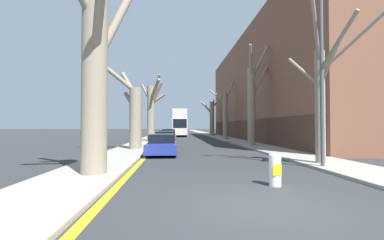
{
  "coord_description": "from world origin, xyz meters",
  "views": [
    {
      "loc": [
        -1.95,
        -5.71,
        1.79
      ],
      "look_at": [
        0.79,
        34.97,
        2.75
      ],
      "focal_mm": 24.0,
      "sensor_mm": 36.0,
      "label": 1
    }
  ],
  "objects_px": {
    "street_tree_left_1": "(133,113)",
    "parked_car_2": "(167,137)",
    "street_tree_right_0": "(323,94)",
    "traffic_bollard": "(275,170)",
    "double_decker_bus": "(179,121)",
    "street_tree_right_1": "(252,101)",
    "lamp_post": "(319,59)",
    "street_tree_right_2": "(225,112)",
    "street_tree_left_0": "(94,59)",
    "parked_car_0": "(162,145)",
    "parked_car_3": "(169,135)",
    "parked_car_1": "(165,140)",
    "street_tree_right_3": "(212,116)",
    "street_tree_left_2": "(152,109)"
  },
  "relations": [
    {
      "from": "street_tree_left_0",
      "to": "street_tree_right_3",
      "type": "distance_m",
      "value": 38.41
    },
    {
      "from": "street_tree_left_0",
      "to": "parked_car_0",
      "type": "xyz_separation_m",
      "value": [
        2.08,
        7.05,
        -3.57
      ]
    },
    {
      "from": "street_tree_right_2",
      "to": "street_tree_right_1",
      "type": "bearing_deg",
      "value": -89.74
    },
    {
      "from": "traffic_bollard",
      "to": "street_tree_right_3",
      "type": "bearing_deg",
      "value": 84.51
    },
    {
      "from": "street_tree_left_0",
      "to": "street_tree_right_1",
      "type": "bearing_deg",
      "value": 53.12
    },
    {
      "from": "parked_car_2",
      "to": "traffic_bollard",
      "type": "distance_m",
      "value": 20.24
    },
    {
      "from": "street_tree_left_0",
      "to": "parked_car_2",
      "type": "xyz_separation_m",
      "value": [
        2.08,
        18.16,
        -3.54
      ]
    },
    {
      "from": "street_tree_right_1",
      "to": "street_tree_right_2",
      "type": "bearing_deg",
      "value": 90.26
    },
    {
      "from": "street_tree_right_0",
      "to": "street_tree_right_2",
      "type": "height_order",
      "value": "street_tree_right_2"
    },
    {
      "from": "street_tree_right_3",
      "to": "parked_car_0",
      "type": "distance_m",
      "value": 31.2
    },
    {
      "from": "parked_car_0",
      "to": "parked_car_3",
      "type": "relative_size",
      "value": 1.07
    },
    {
      "from": "street_tree_left_1",
      "to": "parked_car_2",
      "type": "height_order",
      "value": "street_tree_left_1"
    },
    {
      "from": "parked_car_0",
      "to": "street_tree_right_2",
      "type": "bearing_deg",
      "value": 67.22
    },
    {
      "from": "street_tree_right_0",
      "to": "parked_car_0",
      "type": "relative_size",
      "value": 1.67
    },
    {
      "from": "street_tree_left_0",
      "to": "parked_car_3",
      "type": "distance_m",
      "value": 24.39
    },
    {
      "from": "parked_car_3",
      "to": "street_tree_right_1",
      "type": "bearing_deg",
      "value": -55.55
    },
    {
      "from": "street_tree_right_0",
      "to": "lamp_post",
      "type": "xyz_separation_m",
      "value": [
        -0.56,
        -0.73,
        1.38
      ]
    },
    {
      "from": "street_tree_right_1",
      "to": "lamp_post",
      "type": "bearing_deg",
      "value": -93.57
    },
    {
      "from": "parked_car_2",
      "to": "traffic_bollard",
      "type": "relative_size",
      "value": 4.47
    },
    {
      "from": "lamp_post",
      "to": "street_tree_right_2",
      "type": "bearing_deg",
      "value": 88.37
    },
    {
      "from": "street_tree_right_3",
      "to": "street_tree_right_0",
      "type": "bearing_deg",
      "value": -90.15
    },
    {
      "from": "street_tree_right_0",
      "to": "double_decker_bus",
      "type": "bearing_deg",
      "value": 99.53
    },
    {
      "from": "street_tree_left_0",
      "to": "parked_car_0",
      "type": "bearing_deg",
      "value": 73.54
    },
    {
      "from": "parked_car_3",
      "to": "traffic_bollard",
      "type": "relative_size",
      "value": 4.36
    },
    {
      "from": "lamp_post",
      "to": "traffic_bollard",
      "type": "xyz_separation_m",
      "value": [
        -3.09,
        -2.85,
        -4.17
      ]
    },
    {
      "from": "street_tree_left_1",
      "to": "street_tree_left_2",
      "type": "xyz_separation_m",
      "value": [
        0.44,
        10.04,
        0.92
      ]
    },
    {
      "from": "street_tree_right_3",
      "to": "lamp_post",
      "type": "height_order",
      "value": "lamp_post"
    },
    {
      "from": "street_tree_right_1",
      "to": "street_tree_right_2",
      "type": "height_order",
      "value": "street_tree_right_1"
    },
    {
      "from": "double_decker_bus",
      "to": "parked_car_0",
      "type": "height_order",
      "value": "double_decker_bus"
    },
    {
      "from": "street_tree_right_0",
      "to": "street_tree_right_2",
      "type": "xyz_separation_m",
      "value": [
        0.12,
        23.21,
        0.4
      ]
    },
    {
      "from": "street_tree_right_2",
      "to": "double_decker_bus",
      "type": "distance_m",
      "value": 13.11
    },
    {
      "from": "street_tree_left_1",
      "to": "street_tree_right_3",
      "type": "distance_m",
      "value": 29.0
    },
    {
      "from": "street_tree_left_2",
      "to": "street_tree_right_3",
      "type": "xyz_separation_m",
      "value": [
        9.35,
        17.24,
        -0.07
      ]
    },
    {
      "from": "street_tree_left_2",
      "to": "lamp_post",
      "type": "distance_m",
      "value": 20.75
    },
    {
      "from": "street_tree_left_2",
      "to": "traffic_bollard",
      "type": "height_order",
      "value": "street_tree_left_2"
    },
    {
      "from": "parked_car_3",
      "to": "street_tree_left_1",
      "type": "bearing_deg",
      "value": -99.09
    },
    {
      "from": "street_tree_right_3",
      "to": "parked_car_0",
      "type": "relative_size",
      "value": 1.73
    },
    {
      "from": "double_decker_bus",
      "to": "street_tree_right_1",
      "type": "bearing_deg",
      "value": -75.77
    },
    {
      "from": "street_tree_right_0",
      "to": "street_tree_right_1",
      "type": "distance_m",
      "value": 11.11
    },
    {
      "from": "street_tree_right_0",
      "to": "parked_car_1",
      "type": "bearing_deg",
      "value": 125.26
    },
    {
      "from": "street_tree_right_0",
      "to": "traffic_bollard",
      "type": "relative_size",
      "value": 7.78
    },
    {
      "from": "parked_car_3",
      "to": "parked_car_1",
      "type": "bearing_deg",
      "value": -90.0
    },
    {
      "from": "parked_car_1",
      "to": "parked_car_0",
      "type": "bearing_deg",
      "value": -90.0
    },
    {
      "from": "traffic_bollard",
      "to": "street_tree_left_2",
      "type": "bearing_deg",
      "value": 104.53
    },
    {
      "from": "street_tree_right_0",
      "to": "parked_car_3",
      "type": "bearing_deg",
      "value": 108.54
    },
    {
      "from": "street_tree_right_0",
      "to": "parked_car_1",
      "type": "relative_size",
      "value": 1.85
    },
    {
      "from": "street_tree_left_0",
      "to": "street_tree_right_0",
      "type": "xyz_separation_m",
      "value": [
        9.53,
        1.85,
        -0.93
      ]
    },
    {
      "from": "street_tree_right_2",
      "to": "parked_car_0",
      "type": "xyz_separation_m",
      "value": [
        -7.57,
        -18.01,
        -3.04
      ]
    },
    {
      "from": "street_tree_right_0",
      "to": "street_tree_right_3",
      "type": "bearing_deg",
      "value": 89.85
    },
    {
      "from": "street_tree_right_2",
      "to": "parked_car_2",
      "type": "height_order",
      "value": "street_tree_right_2"
    }
  ]
}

